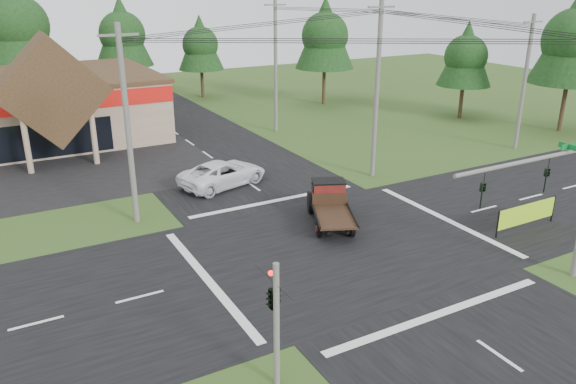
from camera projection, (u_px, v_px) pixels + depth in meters
ground at (340, 246)px, 27.87m from camera, size 120.00×120.00×0.00m
road_ns at (340, 246)px, 27.87m from camera, size 12.00×120.00×0.02m
road_ew at (340, 246)px, 27.87m from camera, size 120.00×12.00×0.02m
parking_apron at (3, 180)px, 37.11m from camera, size 28.00×14.00×0.02m
traffic_signal_mast at (565, 189)px, 22.81m from camera, size 8.12×0.24×7.00m
traffic_signal_corner at (274, 286)px, 17.24m from camera, size 0.53×2.48×4.40m
utility_pole_nw at (128, 125)px, 28.93m from camera, size 2.00×0.30×10.50m
utility_pole_ne at (377, 89)px, 36.00m from camera, size 2.00×0.30×11.50m
utility_pole_far at (524, 82)px, 42.57m from camera, size 2.00×0.30×10.20m
utility_pole_n at (276, 65)px, 47.53m from camera, size 2.00×0.30×11.20m
tree_row_c at (18, 22)px, 53.92m from camera, size 7.28×7.28×13.13m
tree_row_d at (122, 32)px, 59.74m from camera, size 6.16×6.16×11.11m
tree_row_e at (200, 43)px, 62.19m from camera, size 5.04×5.04×9.09m
tree_side_ne at (325, 33)px, 58.05m from camera, size 6.16×6.16×11.11m
tree_side_e_near at (466, 54)px, 52.30m from camera, size 5.04×5.04×9.09m
tree_side_e_far at (575, 37)px, 46.85m from camera, size 6.72×6.72×12.12m
antique_flatbed_truck at (331, 206)px, 30.00m from camera, size 3.99×5.62×2.20m
roadside_banner at (526, 216)px, 29.51m from camera, size 4.41×0.16×1.51m
white_pickup at (223, 173)px, 35.97m from camera, size 6.42×4.25×1.64m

